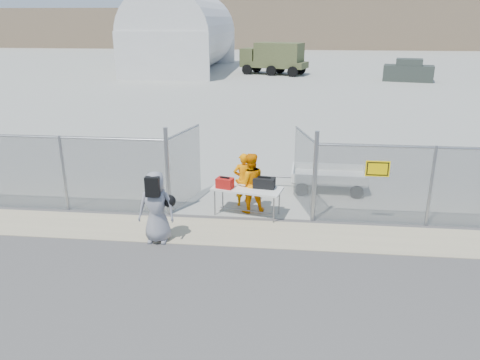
# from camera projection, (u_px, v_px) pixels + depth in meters

# --- Properties ---
(ground) EXTENTS (160.00, 160.00, 0.00)m
(ground) POSITION_uv_depth(u_px,v_px,m) (231.00, 251.00, 11.15)
(ground) COLOR #424040
(tarmac_inside) EXTENTS (160.00, 80.00, 0.01)m
(tarmac_inside) POSITION_uv_depth(u_px,v_px,m) (280.00, 69.00, 50.59)
(tarmac_inside) COLOR #9C9C90
(tarmac_inside) RESTS_ON ground
(dirt_strip) EXTENTS (44.00, 1.60, 0.01)m
(dirt_strip) POSITION_uv_depth(u_px,v_px,m) (236.00, 232.00, 12.08)
(dirt_strip) COLOR tan
(dirt_strip) RESTS_ON ground
(distant_hills) EXTENTS (140.00, 6.00, 9.00)m
(distant_hills) POSITION_uv_depth(u_px,v_px,m) (315.00, 23.00, 82.43)
(distant_hills) COLOR #7F684F
(distant_hills) RESTS_ON ground
(chain_link_fence) EXTENTS (40.00, 0.20, 2.20)m
(chain_link_fence) POSITION_uv_depth(u_px,v_px,m) (240.00, 180.00, 12.66)
(chain_link_fence) COLOR gray
(chain_link_fence) RESTS_ON ground
(quonset_hangar) EXTENTS (9.00, 18.00, 8.00)m
(quonset_hangar) POSITION_uv_depth(u_px,v_px,m) (184.00, 31.00, 48.43)
(quonset_hangar) COLOR silver
(quonset_hangar) RESTS_ON ground
(folding_table) EXTENTS (2.03, 1.17, 0.81)m
(folding_table) POSITION_uv_depth(u_px,v_px,m) (247.00, 201.00, 13.06)
(folding_table) COLOR white
(folding_table) RESTS_ON ground
(orange_bag) EXTENTS (0.51, 0.41, 0.28)m
(orange_bag) POSITION_uv_depth(u_px,v_px,m) (225.00, 183.00, 12.88)
(orange_bag) COLOR red
(orange_bag) RESTS_ON folding_table
(black_duffel) EXTENTS (0.63, 0.42, 0.28)m
(black_duffel) POSITION_uv_depth(u_px,v_px,m) (264.00, 183.00, 12.90)
(black_duffel) COLOR black
(black_duffel) RESTS_ON folding_table
(security_worker_left) EXTENTS (0.66, 0.51, 1.60)m
(security_worker_left) POSITION_uv_depth(u_px,v_px,m) (243.00, 180.00, 13.60)
(security_worker_left) COLOR #FF8B00
(security_worker_left) RESTS_ON ground
(security_worker_right) EXTENTS (0.99, 0.85, 1.73)m
(security_worker_right) POSITION_uv_depth(u_px,v_px,m) (250.00, 183.00, 13.14)
(security_worker_right) COLOR #FF8B00
(security_worker_right) RESTS_ON ground
(visitor) EXTENTS (0.89, 0.59, 1.81)m
(visitor) POSITION_uv_depth(u_px,v_px,m) (156.00, 207.00, 11.37)
(visitor) COLOR gray
(visitor) RESTS_ON ground
(utility_trailer) EXTENTS (3.10, 1.68, 0.74)m
(utility_trailer) POSITION_uv_depth(u_px,v_px,m) (329.00, 179.00, 14.99)
(utility_trailer) COLOR white
(utility_trailer) RESTS_ON ground
(military_truck) EXTENTS (6.77, 4.25, 3.03)m
(military_truck) POSITION_uv_depth(u_px,v_px,m) (274.00, 59.00, 45.53)
(military_truck) COLOR #50572F
(military_truck) RESTS_ON ground
(parked_vehicle_near) EXTENTS (4.46, 2.74, 1.88)m
(parked_vehicle_near) POSITION_uv_depth(u_px,v_px,m) (408.00, 70.00, 40.78)
(parked_vehicle_near) COLOR #323933
(parked_vehicle_near) RESTS_ON ground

